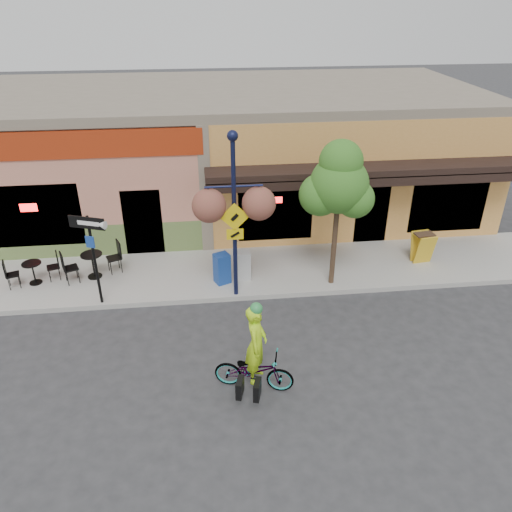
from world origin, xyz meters
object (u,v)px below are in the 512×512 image
(one_way_sign, at_px, (95,261))
(building, at_px, (229,150))
(bicycle, at_px, (254,371))
(newspaper_box_grey, at_px, (243,265))
(lamp_post, at_px, (234,219))
(cyclist_rider, at_px, (256,354))
(newspaper_box_blue, at_px, (222,268))
(street_tree, at_px, (337,215))

(one_way_sign, bearing_deg, building, 80.10)
(building, distance_m, bicycle, 10.57)
(one_way_sign, xyz_separation_m, newspaper_box_grey, (3.96, 0.83, -0.85))
(building, bearing_deg, lamp_post, -92.58)
(bicycle, bearing_deg, cyclist_rider, -74.03)
(newspaper_box_blue, bearing_deg, one_way_sign, 167.73)
(bicycle, distance_m, one_way_sign, 5.29)
(building, distance_m, lamp_post, 6.86)
(building, bearing_deg, street_tree, -69.18)
(one_way_sign, relative_size, newspaper_box_grey, 2.96)
(building, bearing_deg, newspaper_box_blue, -96.04)
(bicycle, height_order, newspaper_box_blue, newspaper_box_blue)
(bicycle, height_order, cyclist_rider, cyclist_rider)
(bicycle, height_order, newspaper_box_grey, newspaper_box_grey)
(cyclist_rider, relative_size, newspaper_box_blue, 2.01)
(lamp_post, relative_size, newspaper_box_blue, 5.05)
(cyclist_rider, bearing_deg, street_tree, -18.32)
(newspaper_box_blue, distance_m, newspaper_box_grey, 0.65)
(lamp_post, bearing_deg, newspaper_box_grey, 70.93)
(bicycle, distance_m, newspaper_box_blue, 4.26)
(bicycle, relative_size, newspaper_box_grey, 2.00)
(lamp_post, xyz_separation_m, newspaper_box_grey, (0.28, 0.83, -1.87))
(building, height_order, lamp_post, lamp_post)
(cyclist_rider, relative_size, newspaper_box_grey, 2.12)
(one_way_sign, relative_size, street_tree, 0.60)
(lamp_post, distance_m, newspaper_box_grey, 2.07)
(one_way_sign, distance_m, street_tree, 6.53)
(lamp_post, bearing_deg, cyclist_rider, -87.51)
(cyclist_rider, xyz_separation_m, newspaper_box_grey, (0.12, 4.39, -0.34))
(lamp_post, bearing_deg, one_way_sign, 179.88)
(one_way_sign, bearing_deg, newspaper_box_grey, 32.12)
(newspaper_box_blue, xyz_separation_m, newspaper_box_grey, (0.63, 0.16, -0.02))
(newspaper_box_blue, bearing_deg, bicycle, -107.46)
(street_tree, bearing_deg, building, 110.82)
(building, bearing_deg, bicycle, -91.08)
(lamp_post, xyz_separation_m, one_way_sign, (-3.67, 0.00, -1.02))
(cyclist_rider, height_order, newspaper_box_grey, cyclist_rider)
(lamp_post, bearing_deg, newspaper_box_blue, 117.13)
(bicycle, xyz_separation_m, lamp_post, (-0.11, 3.56, 2.00))
(cyclist_rider, xyz_separation_m, lamp_post, (-0.16, 3.56, 1.54))
(cyclist_rider, bearing_deg, building, 15.16)
(lamp_post, xyz_separation_m, street_tree, (2.80, 0.31, -0.18))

